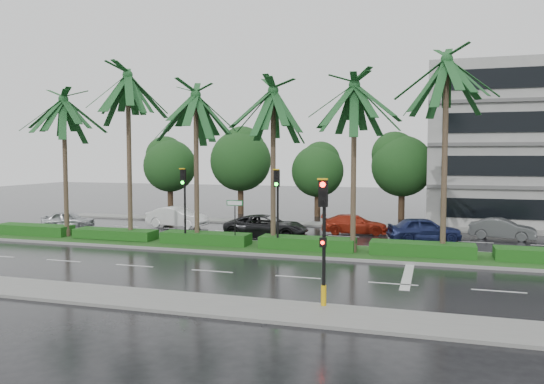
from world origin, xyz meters
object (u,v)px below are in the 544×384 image
(car_white, at_px, (177,217))
(car_red, at_px, (354,224))
(car_blue, at_px, (424,229))
(signal_near, at_px, (323,237))
(car_silver, at_px, (69,220))
(car_darkgrey, at_px, (266,226))
(street_sign, at_px, (235,211))
(signal_median_left, at_px, (184,195))
(car_grey, at_px, (502,229))

(car_white, height_order, car_red, car_white)
(car_white, relative_size, car_blue, 1.02)
(signal_near, xyz_separation_m, car_blue, (3.00, 15.81, -1.76))
(car_silver, xyz_separation_m, car_blue, (24.49, 1.45, 0.12))
(car_silver, height_order, car_darkgrey, car_darkgrey)
(street_sign, distance_m, car_darkgrey, 4.62)
(signal_median_left, bearing_deg, car_silver, 157.86)
(car_blue, bearing_deg, signal_near, 152.99)
(signal_median_left, xyz_separation_m, car_grey, (17.65, 8.47, -2.36))
(signal_near, distance_m, car_darkgrey, 15.78)
(car_white, bearing_deg, car_darkgrey, -107.53)
(street_sign, bearing_deg, car_white, 134.92)
(car_red, relative_size, car_grey, 1.13)
(car_darkgrey, bearing_deg, car_white, 65.20)
(signal_near, distance_m, car_red, 17.88)
(street_sign, bearing_deg, signal_near, -54.66)
(car_silver, distance_m, car_red, 20.27)
(signal_near, height_order, car_darkgrey, signal_near)
(signal_median_left, distance_m, car_red, 11.93)
(signal_near, distance_m, street_sign, 12.11)
(car_blue, relative_size, car_grey, 1.12)
(car_white, bearing_deg, car_grey, -84.12)
(car_silver, distance_m, car_darkgrey, 14.94)
(signal_median_left, xyz_separation_m, car_white, (-4.37, 7.57, -2.27))
(signal_near, relative_size, car_darkgrey, 0.82)
(car_darkgrey, xyz_separation_m, car_blue, (9.55, 1.56, 0.01))
(car_grey, bearing_deg, signal_near, 167.18)
(car_silver, xyz_separation_m, car_darkgrey, (14.94, -0.12, 0.12))
(signal_near, bearing_deg, car_white, 129.78)
(car_grey, bearing_deg, car_blue, 126.85)
(car_silver, height_order, car_blue, car_blue)
(signal_near, relative_size, car_white, 0.98)
(car_darkgrey, distance_m, car_grey, 14.73)
(signal_near, xyz_separation_m, car_grey, (7.65, 18.16, -1.86))
(signal_near, distance_m, signal_median_left, 13.93)
(signal_near, distance_m, car_blue, 16.19)
(signal_near, relative_size, car_grey, 1.12)
(car_silver, distance_m, car_grey, 29.38)
(car_darkgrey, bearing_deg, signal_near, -159.02)
(signal_near, xyz_separation_m, car_white, (-14.37, 17.26, -1.77))
(car_white, height_order, car_grey, car_white)
(signal_median_left, relative_size, car_white, 0.98)
(car_blue, bearing_deg, car_darkgrey, 83.01)
(signal_near, xyz_separation_m, car_red, (-1.50, 17.72, -1.86))
(car_white, bearing_deg, signal_near, -136.68)
(car_white, distance_m, car_blue, 17.43)
(signal_median_left, distance_m, car_white, 9.03)
(signal_near, bearing_deg, car_grey, 67.16)
(car_grey, bearing_deg, car_white, 102.35)
(signal_median_left, bearing_deg, street_sign, 3.47)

